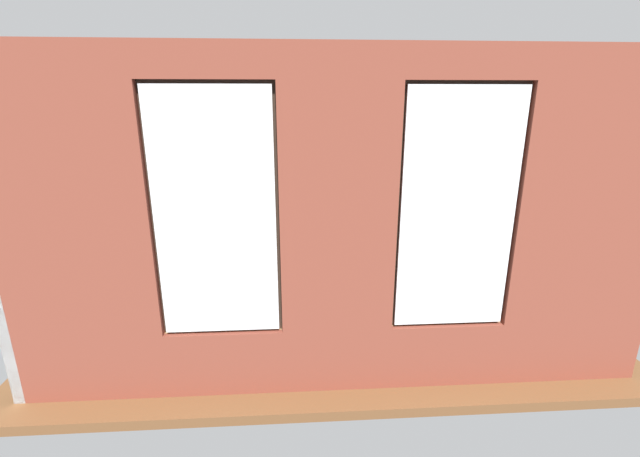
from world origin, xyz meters
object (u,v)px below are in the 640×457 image
object	(u,v)px
coffee_table	(316,254)
remote_silver	(304,249)
couch_by_window	(269,324)
couch_left	(461,253)
media_console	(146,268)
candle_jar	(343,244)
potted_plant_corner_near_left	(434,197)
cup_ceramic	(316,249)
potted_plant_near_tv	(159,263)
potted_plant_corner_far_left	(555,280)
papasan_chair	(318,221)
potted_plant_by_left_couch	(413,224)
tv_flatscreen	(141,232)
potted_plant_foreground_right	(192,204)
potted_plant_between_couches	(403,301)

from	to	relation	value
coffee_table	remote_silver	bearing A→B (deg)	-27.32
couch_by_window	couch_left	xyz separation A→B (m)	(-2.96, -2.07, 0.00)
media_console	couch_left	bearing A→B (deg)	-178.82
candle_jar	potted_plant_corner_near_left	distance (m)	2.72
cup_ceramic	potted_plant_near_tv	world-z (taller)	potted_plant_near_tv
coffee_table	potted_plant_corner_far_left	distance (m)	3.34
papasan_chair	potted_plant_by_left_couch	world-z (taller)	papasan_chair
couch_by_window	candle_jar	size ratio (longest dim) A/B	16.36
couch_by_window	remote_silver	xyz separation A→B (m)	(-0.44, -2.21, 0.08)
potted_plant_near_tv	potted_plant_by_left_couch	bearing A→B (deg)	-147.40
cup_ceramic	potted_plant_corner_far_left	xyz separation A→B (m)	(-2.47, 2.21, 0.36)
coffee_table	tv_flatscreen	world-z (taller)	tv_flatscreen
coffee_table	potted_plant_corner_far_left	world-z (taller)	potted_plant_corner_far_left
potted_plant_by_left_couch	potted_plant_near_tv	world-z (taller)	potted_plant_near_tv
cup_ceramic	remote_silver	distance (m)	0.22
cup_ceramic	remote_silver	bearing A→B (deg)	-27.32
coffee_table	potted_plant_foreground_right	world-z (taller)	potted_plant_foreground_right
potted_plant_corner_far_left	potted_plant_foreground_right	bearing A→B (deg)	-40.56
couch_by_window	potted_plant_corner_near_left	xyz separation A→B (m)	(-3.11, -4.02, 0.49)
coffee_table	tv_flatscreen	distance (m)	2.64
cup_ceramic	media_console	distance (m)	2.61
couch_by_window	cup_ceramic	bearing A→B (deg)	-106.82
coffee_table	potted_plant_corner_near_left	bearing A→B (deg)	-142.31
potted_plant_corner_far_left	potted_plant_by_left_couch	bearing A→B (deg)	-81.26
tv_flatscreen	potted_plant_near_tv	distance (m)	1.17
couch_by_window	coffee_table	bearing A→B (deg)	-106.82
potted_plant_corner_near_left	potted_plant_corner_far_left	size ratio (longest dim) A/B	1.20
candle_jar	potted_plant_between_couches	xyz separation A→B (m)	(-0.42, 2.20, 0.07)
coffee_table	media_console	world-z (taller)	media_console
cup_ceramic	potted_plant_between_couches	xyz separation A→B (m)	(-0.85, 2.06, 0.09)
potted_plant_corner_far_left	potted_plant_corner_near_left	bearing A→B (deg)	-89.98
coffee_table	potted_plant_foreground_right	size ratio (longest dim) A/B	1.36
couch_left	papasan_chair	xyz separation A→B (m)	(2.20, -1.70, 0.10)
cup_ceramic	potted_plant_between_couches	size ratio (longest dim) A/B	0.10
potted_plant_foreground_right	potted_plant_corner_near_left	bearing A→B (deg)	-179.51
candle_jar	media_console	size ratio (longest dim) A/B	0.11
couch_left	cup_ceramic	distance (m)	2.32
cup_ceramic	candle_jar	world-z (taller)	candle_jar
potted_plant_corner_near_left	remote_silver	bearing A→B (deg)	34.11
candle_jar	potted_plant_corner_near_left	bearing A→B (deg)	-139.08
coffee_table	papasan_chair	bearing A→B (deg)	-94.15
remote_silver	potted_plant_near_tv	size ratio (longest dim) A/B	0.16
remote_silver	media_console	distance (m)	2.42
potted_plant_foreground_right	potted_plant_corner_far_left	world-z (taller)	potted_plant_corner_far_left
papasan_chair	potted_plant_corner_near_left	xyz separation A→B (m)	(-2.35, -0.25, 0.38)
potted_plant_foreground_right	potted_plant_near_tv	size ratio (longest dim) A/B	1.07
tv_flatscreen	papasan_chair	size ratio (longest dim) A/B	0.92
couch_by_window	media_console	bearing A→B (deg)	-45.13
tv_flatscreen	couch_by_window	bearing A→B (deg)	134.83
potted_plant_between_couches	potted_plant_by_left_couch	size ratio (longest dim) A/B	1.40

